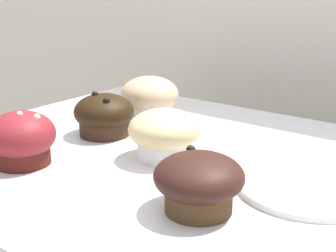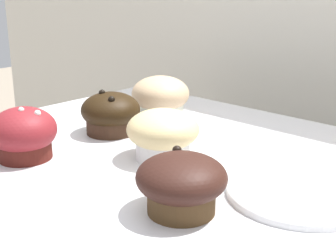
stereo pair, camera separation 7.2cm
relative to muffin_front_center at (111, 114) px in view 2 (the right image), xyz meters
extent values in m
cylinder|color=#352115|center=(0.00, 0.00, -0.01)|extent=(0.09, 0.09, 0.04)
ellipsoid|color=black|center=(0.00, 0.00, 0.01)|extent=(0.10, 0.10, 0.06)
sphere|color=black|center=(0.02, -0.02, 0.03)|extent=(0.01, 0.01, 0.01)
sphere|color=black|center=(-0.01, -0.01, 0.04)|extent=(0.01, 0.01, 0.01)
cylinder|color=white|center=(0.15, -0.03, -0.01)|extent=(0.08, 0.08, 0.05)
ellipsoid|color=#D6BD81|center=(0.15, -0.03, 0.01)|extent=(0.11, 0.11, 0.06)
cylinder|color=#4A1812|center=(0.00, -0.17, -0.01)|extent=(0.08, 0.08, 0.05)
ellipsoid|color=maroon|center=(0.00, -0.17, 0.01)|extent=(0.10, 0.10, 0.07)
sphere|color=white|center=(0.01, -0.18, 0.04)|extent=(0.01, 0.01, 0.01)
sphere|color=white|center=(0.03, -0.16, 0.04)|extent=(0.01, 0.01, 0.01)
cylinder|color=silver|center=(0.00, 0.13, -0.01)|extent=(0.09, 0.09, 0.05)
ellipsoid|color=tan|center=(0.00, 0.13, 0.01)|extent=(0.11, 0.11, 0.07)
cylinder|color=#48311A|center=(0.29, -0.14, -0.01)|extent=(0.08, 0.08, 0.04)
ellipsoid|color=black|center=(0.29, -0.14, 0.01)|extent=(0.11, 0.11, 0.05)
sphere|color=black|center=(0.26, -0.12, 0.03)|extent=(0.01, 0.01, 0.01)
cylinder|color=white|center=(0.37, 0.00, -0.03)|extent=(0.18, 0.18, 0.01)
torus|color=white|center=(0.37, 0.00, -0.03)|extent=(0.18, 0.18, 0.01)
camera|label=1|loc=(0.56, -0.56, 0.22)|focal=50.00mm
camera|label=2|loc=(0.62, -0.51, 0.22)|focal=50.00mm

